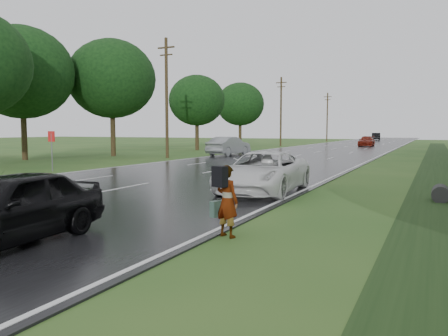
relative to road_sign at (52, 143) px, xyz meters
name	(u,v)px	position (x,y,z in m)	size (l,w,h in m)	color
road	(328,150)	(8.50, 33.00, -1.62)	(14.00, 180.00, 0.04)	black
edge_stripe_east	(390,151)	(15.25, 33.00, -1.60)	(0.12, 180.00, 0.01)	silver
edge_stripe_west	(274,149)	(1.75, 33.00, -1.60)	(0.12, 180.00, 0.01)	silver
center_line	(328,150)	(8.50, 33.00, -1.60)	(0.12, 180.00, 0.01)	silver
drainage_ditch	(439,176)	(20.00, 6.71, -1.61)	(2.20, 120.00, 0.56)	#1A3213
road_sign	(52,143)	(0.00, 0.00, 0.00)	(0.50, 0.06, 2.30)	slate
utility_pole_mid	(167,96)	(-0.70, 13.00, 3.55)	(1.60, 0.26, 10.00)	#332515
utility_pole_far	(281,110)	(-0.70, 43.00, 3.55)	(1.60, 0.26, 10.00)	#332515
utility_pole_distant	(327,116)	(-0.70, 73.00, 3.55)	(1.60, 0.26, 10.00)	#332515
tree_west_c	(112,79)	(-6.50, 13.00, 5.27)	(7.80, 7.80, 10.43)	#332515
tree_west_d	(197,100)	(-5.70, 27.00, 4.18)	(6.60, 6.60, 8.80)	#332515
tree_west_e	(22,73)	(-9.50, 6.00, 5.19)	(8.00, 8.00, 10.44)	#332515
tree_west_f	(240,104)	(-6.30, 41.00, 4.49)	(7.00, 7.00, 9.29)	#332515
pedestrian	(226,200)	(15.68, -9.56, -0.82)	(0.78, 0.78, 1.60)	#A5998C
white_pickup	(263,172)	(14.00, -2.85, -0.84)	(2.52, 5.47, 1.52)	silver
dark_sedan	(8,207)	(12.00, -12.17, -0.85)	(1.79, 4.44, 1.51)	black
silver_sedan	(229,146)	(2.70, 18.04, -0.75)	(1.81, 5.19, 1.71)	gray
far_car_red	(367,141)	(10.81, 47.24, -0.89)	(2.00, 4.91, 1.43)	maroon
far_car_dark	(376,137)	(7.50, 85.75, -0.77)	(1.76, 5.04, 1.66)	black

